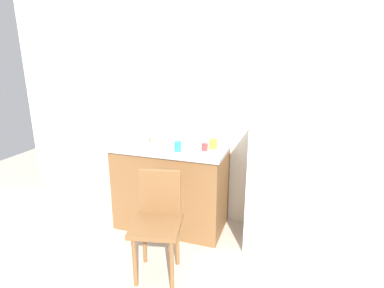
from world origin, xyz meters
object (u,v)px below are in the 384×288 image
refrigerator (283,187)px  chair (158,219)px  terracotta_bowl (156,139)px  cup_white (143,135)px  cup_yellow (213,144)px  cup_teal (178,146)px  cup_red (205,147)px

refrigerator → chair: size_ratio=1.36×
terracotta_bowl → cup_white: bearing=160.5°
refrigerator → terracotta_bowl: size_ratio=8.09×
chair → cup_yellow: (0.27, 0.77, 0.47)m
cup_teal → cup_red: bearing=22.7°
refrigerator → cup_yellow: refrigerator is taller
refrigerator → cup_yellow: size_ratio=11.83×
terracotta_bowl → chair: bearing=-65.0°
refrigerator → cup_teal: (-1.01, -0.18, 0.37)m
chair → cup_red: (0.21, 0.68, 0.46)m
chair → terracotta_bowl: terracotta_bowl is taller
chair → cup_red: size_ratio=11.69×
cup_red → refrigerator: bearing=5.9°
terracotta_bowl → cup_teal: size_ratio=1.46×
cup_yellow → refrigerator: bearing=-1.2°
refrigerator → terracotta_bowl: bearing=176.6°
refrigerator → chair: 1.24m
chair → cup_teal: size_ratio=8.64×
terracotta_bowl → cup_white: (-0.19, 0.07, 0.01)m
chair → terracotta_bowl: bearing=102.8°
cup_white → cup_yellow: bearing=-8.9°
terracotta_bowl → cup_red: 0.62m
terracotta_bowl → cup_teal: bearing=-36.1°
cup_red → cup_yellow: 0.11m
cup_white → cup_red: cup_red is taller
refrigerator → cup_white: 1.60m
cup_red → cup_yellow: (0.06, 0.09, 0.01)m
terracotta_bowl → cup_teal: cup_teal is taller
terracotta_bowl → cup_teal: 0.45m
refrigerator → cup_red: 0.85m
chair → cup_yellow: cup_yellow is taller
cup_white → terracotta_bowl: bearing=-19.5°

